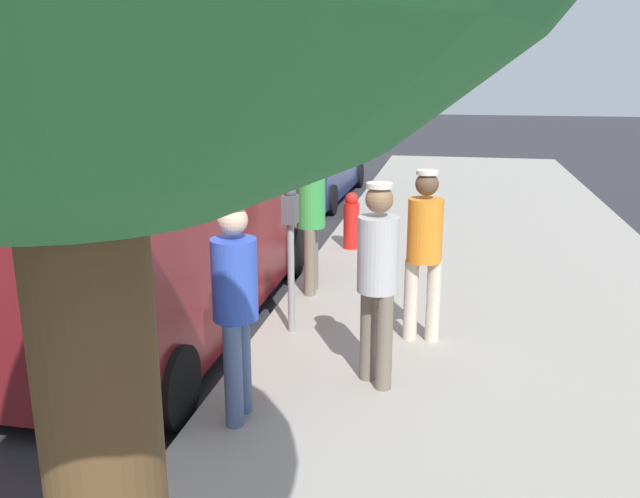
# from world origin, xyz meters

# --- Properties ---
(ground_plane) EXTENTS (80.00, 80.00, 0.00)m
(ground_plane) POSITION_xyz_m (0.00, 0.00, 0.00)
(ground_plane) COLOR #2D2D33
(sidewalk_slab) EXTENTS (5.00, 32.00, 0.15)m
(sidewalk_slab) POSITION_xyz_m (3.50, 0.00, 0.07)
(sidewalk_slab) COLOR #9E998E
(sidewalk_slab) RESTS_ON ground
(parking_meter_near) EXTENTS (0.14, 0.18, 1.52)m
(parking_meter_near) POSITION_xyz_m (1.35, 0.97, 1.18)
(parking_meter_near) COLOR gray
(parking_meter_near) RESTS_ON sidewalk_slab
(pedestrian_in_gray) EXTENTS (0.34, 0.34, 1.75)m
(pedestrian_in_gray) POSITION_xyz_m (2.34, -0.03, 1.16)
(pedestrian_in_gray) COLOR #726656
(pedestrian_in_gray) RESTS_ON sidewalk_slab
(pedestrian_in_orange) EXTENTS (0.36, 0.34, 1.71)m
(pedestrian_in_orange) POSITION_xyz_m (2.67, 1.02, 1.13)
(pedestrian_in_orange) COLOR beige
(pedestrian_in_orange) RESTS_ON sidewalk_slab
(pedestrian_in_blue) EXTENTS (0.34, 0.36, 1.71)m
(pedestrian_in_blue) POSITION_xyz_m (1.37, -0.82, 1.13)
(pedestrian_in_blue) COLOR #4C608C
(pedestrian_in_blue) RESTS_ON sidewalk_slab
(pedestrian_in_green) EXTENTS (0.34, 0.36, 1.69)m
(pedestrian_in_green) POSITION_xyz_m (1.29, 2.24, 1.12)
(pedestrian_in_green) COLOR #726656
(pedestrian_in_green) RESTS_ON sidewalk_slab
(parked_van) EXTENTS (2.15, 5.21, 2.15)m
(parked_van) POSITION_xyz_m (-0.15, 1.24, 1.15)
(parked_van) COLOR maroon
(parked_van) RESTS_ON ground
(parked_sedan_ahead) EXTENTS (2.03, 4.44, 1.65)m
(parked_sedan_ahead) POSITION_xyz_m (-0.25, 9.09, 0.75)
(parked_sedan_ahead) COLOR navy
(parked_sedan_ahead) RESTS_ON ground
(fire_hydrant) EXTENTS (0.24, 0.24, 0.86)m
(fire_hydrant) POSITION_xyz_m (1.45, 4.38, 0.57)
(fire_hydrant) COLOR red
(fire_hydrant) RESTS_ON sidewalk_slab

